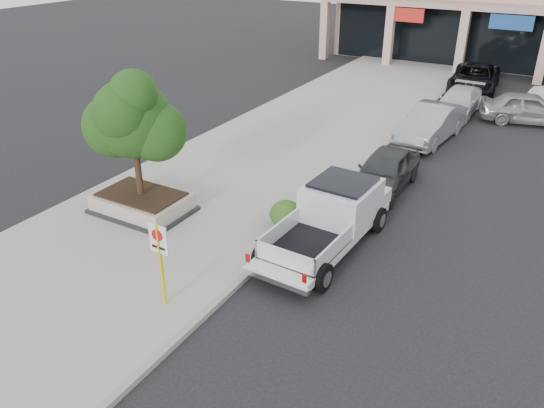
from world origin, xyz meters
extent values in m
plane|color=black|center=(0.00, 0.00, 0.00)|extent=(120.00, 120.00, 0.00)
cube|color=gray|center=(-5.50, 6.00, 0.07)|extent=(8.00, 52.00, 0.15)
cube|color=gray|center=(-1.55, 6.00, 0.07)|extent=(0.20, 52.00, 0.15)
cube|color=#CD9D90|center=(-12.00, 27.05, 2.10)|extent=(0.55, 0.55, 4.20)
cube|color=black|center=(-6.57, 1.14, 0.21)|extent=(3.20, 2.20, 0.12)
cube|color=#AA9D8E|center=(-6.57, 1.14, 0.52)|extent=(3.00, 2.00, 0.50)
cube|color=black|center=(-6.57, 1.14, 0.80)|extent=(2.70, 1.70, 0.06)
cylinder|color=black|center=(-6.57, 1.14, 1.93)|extent=(0.22, 0.22, 2.20)
sphere|color=#153D10|center=(-6.57, 1.14, 3.43)|extent=(2.50, 2.50, 2.50)
sphere|color=#153D10|center=(-5.87, 1.44, 3.03)|extent=(1.90, 1.90, 1.90)
sphere|color=#153D10|center=(-6.87, 1.64, 4.03)|extent=(1.60, 1.60, 1.60)
cylinder|color=yellow|center=(-2.63, -2.36, 1.30)|extent=(0.09, 0.09, 2.30)
cube|color=white|center=(-2.63, -2.36, 2.05)|extent=(0.55, 0.03, 0.78)
cylinder|color=red|center=(-2.63, -2.39, 2.17)|extent=(0.32, 0.01, 0.32)
ellipsoid|color=#1D4614|center=(-1.83, 2.61, 0.62)|extent=(1.10, 0.99, 0.93)
imported|color=#313537|center=(-0.22, 7.27, 0.74)|extent=(1.74, 4.32, 1.47)
imported|color=gray|center=(-0.18, 13.34, 0.81)|extent=(2.25, 5.06, 1.61)
imported|color=silver|center=(0.03, 18.09, 0.66)|extent=(2.00, 4.64, 1.33)
imported|color=black|center=(-0.21, 23.16, 0.79)|extent=(3.14, 5.92, 1.59)
imported|color=#93969A|center=(3.40, 18.28, 0.78)|extent=(4.87, 2.85, 1.56)
camera|label=1|loc=(5.19, -10.42, 8.59)|focal=35.00mm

